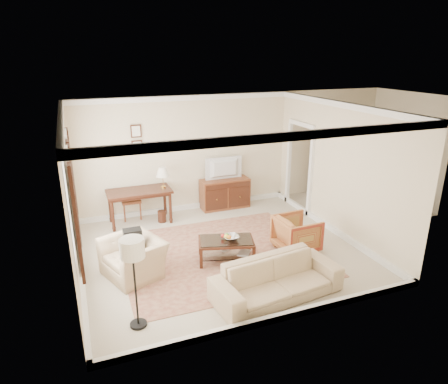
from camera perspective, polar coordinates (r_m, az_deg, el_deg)
room_shell at (r=7.49m, az=-0.61°, el=8.69°), size 5.51×5.01×2.91m
annex_bedroom at (r=11.27m, az=19.15°, el=0.04°), size 3.00×2.70×2.90m
window_front at (r=6.61m, az=-20.81°, el=-2.39°), size 0.12×1.56×1.80m
window_rear at (r=8.12m, az=-21.08°, el=1.53°), size 0.12×1.56×1.80m
doorway at (r=10.30m, az=10.70°, el=3.33°), size 0.10×1.12×2.25m
rug at (r=8.15m, az=-0.68°, el=-8.85°), size 3.87×3.33×0.01m
writing_desk at (r=9.55m, az=-12.02°, el=-0.38°), size 1.49×0.74×0.81m
desk_chair at (r=9.92m, az=-13.22°, el=-0.83°), size 0.53×0.53×1.05m
desk_lamp at (r=9.54m, az=-8.72°, el=2.07°), size 0.32×0.32×0.50m
framed_prints at (r=9.66m, az=-12.39°, el=7.45°), size 0.25×0.04×0.68m
sideboard at (r=10.38m, az=0.11°, el=-0.19°), size 1.26×0.48×0.77m
tv at (r=10.11m, az=0.15°, el=4.34°), size 0.93×0.54×0.12m
coffee_table at (r=7.78m, az=0.31°, el=-7.50°), size 1.18×0.88×0.45m
fruit_bowl at (r=7.72m, az=1.01°, el=-6.41°), size 0.42×0.42×0.10m
book_a at (r=7.96m, az=-0.75°, el=-8.20°), size 0.28×0.11×0.38m
book_b at (r=7.88m, az=2.15°, el=-8.53°), size 0.23×0.20×0.38m
striped_armchair at (r=8.28m, az=10.36°, el=-5.65°), size 0.77×0.82×0.81m
club_armchair at (r=7.44m, az=-12.87°, el=-8.32°), size 1.02×1.23×0.92m
backpack at (r=7.40m, az=-12.91°, el=-6.35°), size 0.26×0.34×0.40m
sofa at (r=6.73m, az=7.62°, el=-11.48°), size 2.23×0.89×0.85m
floor_lamp at (r=5.78m, az=-12.92°, el=-8.75°), size 0.35×0.35×1.43m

